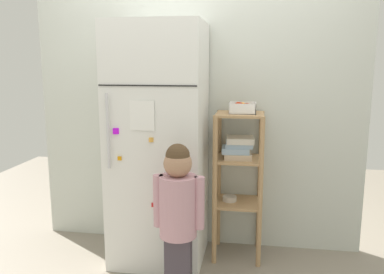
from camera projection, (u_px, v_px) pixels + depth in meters
ground_plane at (190, 259)px, 3.06m from camera, size 6.00×6.00×0.00m
kitchen_wall_back at (197, 108)px, 3.18m from camera, size 2.64×0.03×2.28m
refrigerator at (159, 145)px, 2.95m from camera, size 0.68×0.63×1.78m
child_standing at (179, 206)px, 2.48m from camera, size 0.33×0.24×1.01m
pantry_shelf_unit at (238, 165)px, 3.00m from camera, size 0.37×0.35×1.13m
fruit_bin at (242, 108)px, 2.93m from camera, size 0.19×0.19×0.08m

